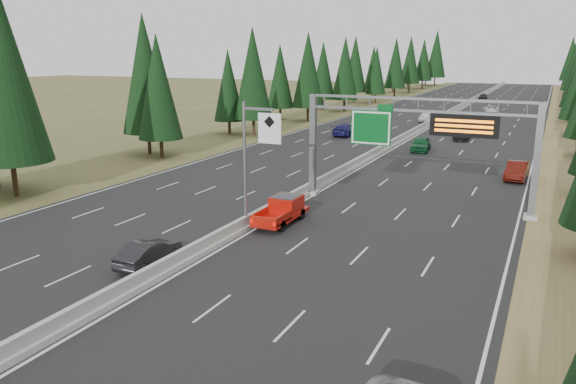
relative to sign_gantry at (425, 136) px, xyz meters
The scene contains 17 objects.
road 46.29m from the sign_gantry, 101.18° to the left, with size 32.00×260.00×0.08m, color black.
shoulder_right 46.28m from the sign_gantry, 78.86° to the left, with size 3.60×260.00×0.06m, color olive.
shoulder_left 52.70m from the sign_gantry, 120.63° to the left, with size 3.60×260.00×0.06m, color #4F5126.
median_barrier 46.25m from the sign_gantry, 101.18° to the left, with size 0.70×260.00×0.85m.
sign_gantry is the anchor object (origin of this frame).
hov_sign_pole 12.96m from the sign_gantry, 130.04° to the right, with size 2.80×0.50×8.00m.
tree_row_left 38.66m from the sign_gantry, 141.95° to the left, with size 11.74×240.15×18.53m.
red_pickup 11.36m from the sign_gantry, 134.77° to the right, with size 1.84×5.14×1.68m.
car_ahead_green 24.67m from the sign_gantry, 102.46° to the left, with size 1.91×4.74×1.61m, color #114C25.
car_ahead_dkred 14.55m from the sign_gantry, 66.25° to the left, with size 1.66×4.76×1.57m, color #4C110A.
car_ahead_dkgrey 34.62m from the sign_gantry, 93.82° to the left, with size 1.88×4.61×1.34m, color black.
car_ahead_white 69.29m from the sign_gantry, 91.90° to the left, with size 2.29×4.96×1.38m, color silver.
car_ahead_far 100.84m from the sign_gantry, 94.22° to the left, with size 1.70×4.23×1.44m, color black.
car_onc_near 20.85m from the sign_gantry, 120.85° to the right, with size 1.44×4.13×1.36m, color black.
car_onc_blue 35.87m from the sign_gantry, 118.28° to the left, with size 2.30×5.65×1.64m, color #181751.
car_onc_white 52.76m from the sign_gantry, 101.43° to the left, with size 1.84×4.57×1.56m, color white.
car_onc_far 60.12m from the sign_gantry, 111.45° to the left, with size 2.47×5.36×1.49m, color black.
Camera 1 is at (16.87, -4.50, 10.97)m, focal length 35.00 mm.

